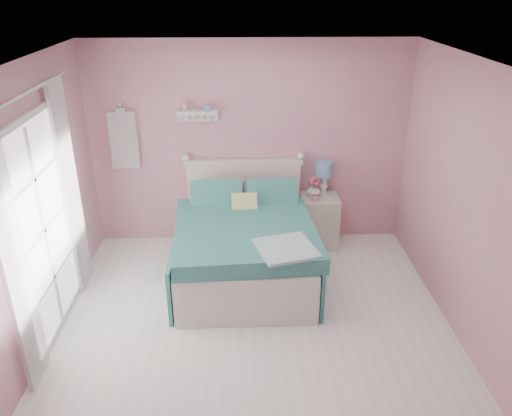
{
  "coord_description": "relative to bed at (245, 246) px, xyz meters",
  "views": [
    {
      "loc": [
        -0.12,
        -3.8,
        3.23
      ],
      "look_at": [
        0.05,
        1.2,
        0.91
      ],
      "focal_mm": 35.0,
      "sensor_mm": 36.0,
      "label": 1
    }
  ],
  "objects": [
    {
      "name": "floor",
      "position": [
        0.08,
        -1.27,
        -0.39
      ],
      "size": [
        4.5,
        4.5,
        0.0
      ],
      "primitive_type": "plane",
      "color": "white",
      "rests_on": "ground"
    },
    {
      "name": "vase",
      "position": [
        0.89,
        0.75,
        0.38
      ],
      "size": [
        0.21,
        0.21,
        0.17
      ],
      "primitive_type": "imported",
      "rotation": [
        0.0,
        0.0,
        -0.36
      ],
      "color": "silver",
      "rests_on": "nightstand"
    },
    {
      "name": "bed",
      "position": [
        0.0,
        0.0,
        0.0
      ],
      "size": [
        1.64,
        1.99,
        1.13
      ],
      "rotation": [
        0.0,
        0.0,
        0.07
      ],
      "color": "silver",
      "rests_on": "floor"
    },
    {
      "name": "teacup",
      "position": [
        0.89,
        0.62,
        0.32
      ],
      "size": [
        0.09,
        0.09,
        0.07
      ],
      "primitive_type": "imported",
      "rotation": [
        0.0,
        0.0,
        0.02
      ],
      "color": "pink",
      "rests_on": "nightstand"
    },
    {
      "name": "curtain_near",
      "position": [
        -1.84,
        -1.62,
        0.79
      ],
      "size": [
        0.04,
        0.4,
        2.32
      ],
      "primitive_type": "cube",
      "color": "white",
      "rests_on": "floor"
    },
    {
      "name": "roses",
      "position": [
        0.89,
        0.74,
        0.5
      ],
      "size": [
        0.14,
        0.11,
        0.12
      ],
      "color": "#CD4667",
      "rests_on": "vase"
    },
    {
      "name": "hanging_dress",
      "position": [
        -1.48,
        0.91,
        1.01
      ],
      "size": [
        0.34,
        0.03,
        0.72
      ],
      "primitive_type": "cube",
      "color": "white",
      "rests_on": "room_shell"
    },
    {
      "name": "table_lamp",
      "position": [
        1.03,
        0.84,
        0.59
      ],
      "size": [
        0.22,
        0.22,
        0.44
      ],
      "color": "white",
      "rests_on": "nightstand"
    },
    {
      "name": "wall_shelf",
      "position": [
        -0.55,
        0.92,
        1.34
      ],
      "size": [
        0.5,
        0.15,
        0.25
      ],
      "color": "silver",
      "rests_on": "room_shell"
    },
    {
      "name": "nightstand",
      "position": [
        0.97,
        0.73,
        -0.05
      ],
      "size": [
        0.47,
        0.47,
        0.68
      ],
      "color": "beige",
      "rests_on": "floor"
    },
    {
      "name": "room_shell",
      "position": [
        0.08,
        -1.27,
        1.19
      ],
      "size": [
        4.5,
        4.5,
        4.5
      ],
      "color": "#BE7892",
      "rests_on": "floor"
    },
    {
      "name": "curtain_far",
      "position": [
        -1.84,
        -0.13,
        0.79
      ],
      "size": [
        0.04,
        0.4,
        2.32
      ],
      "primitive_type": "cube",
      "color": "white",
      "rests_on": "floor"
    },
    {
      "name": "french_door",
      "position": [
        -1.9,
        -0.87,
        0.68
      ],
      "size": [
        0.04,
        1.32,
        2.16
      ],
      "color": "silver",
      "rests_on": "floor"
    }
  ]
}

